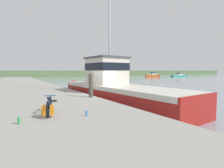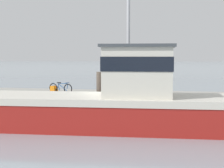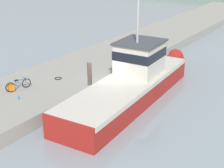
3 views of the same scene
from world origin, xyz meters
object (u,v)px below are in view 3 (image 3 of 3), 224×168
fishing_boat_main (133,81)px  mooring_post (90,74)px  bicycle_touring (16,86)px  water_bottle_on_curb (19,97)px

fishing_boat_main → mooring_post: 2.83m
bicycle_touring → mooring_post: size_ratio=1.10×
fishing_boat_main → water_bottle_on_curb: size_ratio=72.37×
mooring_post → water_bottle_on_curb: bearing=-116.2°
mooring_post → water_bottle_on_curb: 4.71m
bicycle_touring → water_bottle_on_curb: size_ratio=8.02×
fishing_boat_main → water_bottle_on_curb: bearing=-132.9°
mooring_post → bicycle_touring: bearing=-134.1°
bicycle_touring → mooring_post: 4.67m
bicycle_touring → water_bottle_on_curb: 1.47m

